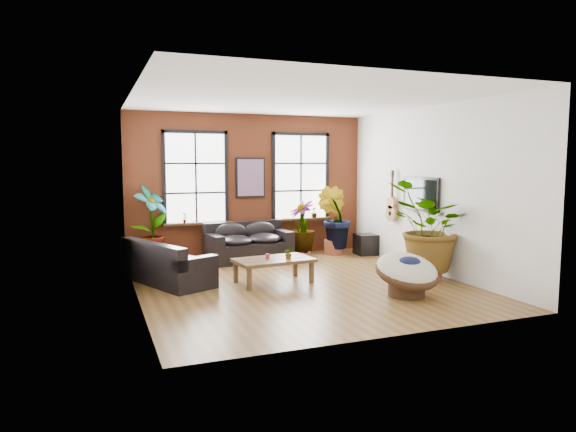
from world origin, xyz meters
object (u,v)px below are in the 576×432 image
object	(u,v)px
coffee_table	(273,261)
papasan_chair	(407,272)
sofa_back	(248,243)
sofa_left	(166,264)

from	to	relation	value
coffee_table	papasan_chair	distance (m)	2.56
sofa_back	coffee_table	xyz separation A→B (m)	(-0.19, -2.39, 0.01)
sofa_back	coffee_table	size ratio (longest dim) A/B	1.32
coffee_table	papasan_chair	size ratio (longest dim) A/B	1.39
coffee_table	papasan_chair	xyz separation A→B (m)	(1.83, -1.78, 0.01)
coffee_table	sofa_left	bearing A→B (deg)	153.72
sofa_back	papasan_chair	world-z (taller)	sofa_back
sofa_back	papasan_chair	distance (m)	4.48
sofa_left	papasan_chair	xyz separation A→B (m)	(3.79, -2.49, 0.05)
papasan_chair	coffee_table	bearing A→B (deg)	135.83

